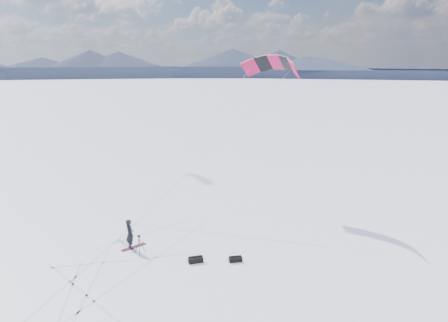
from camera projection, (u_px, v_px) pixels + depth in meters
name	position (u px, v px, depth m)	size (l,w,h in m)	color
ground	(155.00, 259.00, 21.27)	(1800.00, 1800.00, 0.00)	white
horizon_hills	(151.00, 179.00, 20.06)	(704.00, 705.94, 10.78)	#1C253A
snow_tracks	(150.00, 266.00, 20.54)	(17.62, 14.39, 0.01)	silver
snowkiter	(131.00, 248.00, 22.57)	(0.68, 0.45, 1.86)	black
snowboard	(134.00, 247.00, 22.66)	(1.55, 0.29, 0.04)	maroon
tripod	(139.00, 242.00, 21.65)	(0.62, 0.62, 1.21)	black
gear_bag_a	(196.00, 260.00, 20.94)	(0.85, 0.49, 0.36)	black
gear_bag_b	(236.00, 259.00, 21.04)	(0.78, 0.51, 0.33)	black
power_kite	(272.00, 66.00, 27.27)	(12.68, 5.96, 10.29)	#C6124C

